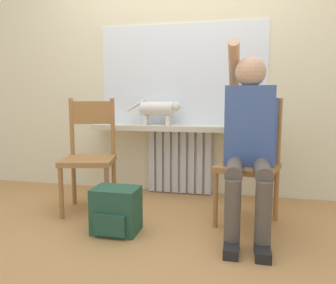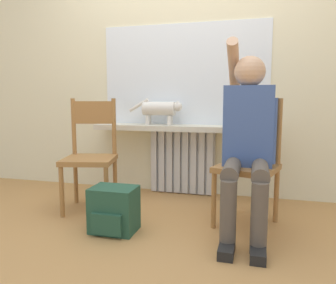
# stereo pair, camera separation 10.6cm
# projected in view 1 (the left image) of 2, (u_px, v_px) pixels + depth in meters

# --- Properties ---
(ground_plane) EXTENTS (12.00, 12.00, 0.00)m
(ground_plane) POSITION_uv_depth(u_px,v_px,m) (147.00, 242.00, 2.10)
(ground_plane) COLOR #B27F47
(wall_with_window) EXTENTS (7.00, 0.06, 2.70)m
(wall_with_window) POSITION_uv_depth(u_px,v_px,m) (182.00, 53.00, 3.11)
(wall_with_window) COLOR beige
(wall_with_window) RESTS_ON ground_plane
(radiator) EXTENTS (0.63, 0.08, 0.62)m
(radiator) POSITION_uv_depth(u_px,v_px,m) (180.00, 162.00, 3.17)
(radiator) COLOR silver
(radiator) RESTS_ON ground_plane
(windowsill) EXTENTS (1.65, 0.26, 0.05)m
(windowsill) POSITION_uv_depth(u_px,v_px,m) (179.00, 128.00, 3.05)
(windowsill) COLOR beige
(windowsill) RESTS_ON radiator
(window_glass) EXTENTS (1.58, 0.01, 0.94)m
(window_glass) POSITION_uv_depth(u_px,v_px,m) (181.00, 75.00, 3.10)
(window_glass) COLOR white
(window_glass) RESTS_ON windowsill
(chair_left) EXTENTS (0.48, 0.48, 0.92)m
(chair_left) POSITION_uv_depth(u_px,v_px,m) (90.00, 154.00, 2.68)
(chair_left) COLOR #9E6B38
(chair_left) RESTS_ON ground_plane
(chair_right) EXTENTS (0.50, 0.50, 0.92)m
(chair_right) POSITION_uv_depth(u_px,v_px,m) (249.00, 161.00, 2.40)
(chair_right) COLOR #9E6B38
(chair_right) RESTS_ON ground_plane
(person) EXTENTS (0.36, 1.01, 1.33)m
(person) POSITION_uv_depth(u_px,v_px,m) (249.00, 134.00, 2.26)
(person) COLOR brown
(person) RESTS_ON ground_plane
(cat) EXTENTS (0.53, 0.13, 0.25)m
(cat) POSITION_uv_depth(u_px,v_px,m) (159.00, 109.00, 3.06)
(cat) COLOR silver
(cat) RESTS_ON windowsill
(backpack) EXTENTS (0.31, 0.26, 0.31)m
(backpack) POSITION_uv_depth(u_px,v_px,m) (116.00, 211.00, 2.25)
(backpack) COLOR #234C38
(backpack) RESTS_ON ground_plane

